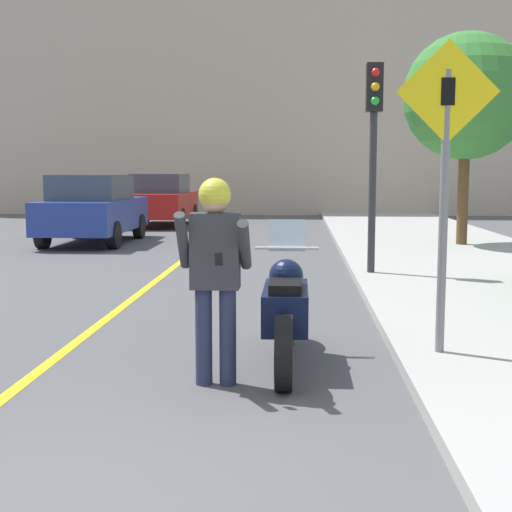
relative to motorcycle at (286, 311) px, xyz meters
The scene contains 9 objects.
road_center_line 3.68m from the motorcycle, 126.88° to the left, with size 0.12×36.00×0.01m.
building_backdrop 23.38m from the motorcycle, 93.96° to the left, with size 28.00×1.20×9.68m.
motorcycle is the anchor object (origin of this frame).
person_biker 1.04m from the motorcycle, 130.24° to the right, with size 0.59×0.47×1.72m.
crossing_sign 1.92m from the motorcycle, ahead, with size 0.91×0.08×2.80m.
traffic_light 5.74m from the motorcycle, 76.00° to the left, with size 0.26×0.30×3.35m.
street_tree 11.02m from the motorcycle, 68.98° to the left, with size 2.80×2.80×4.70m.
parked_car_blue 11.88m from the motorcycle, 114.48° to the left, with size 1.88×4.20×1.68m.
parked_car_red 17.07m from the motorcycle, 104.70° to the left, with size 1.88×4.20×1.68m.
Camera 1 is at (1.70, -3.32, 1.77)m, focal length 50.00 mm.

